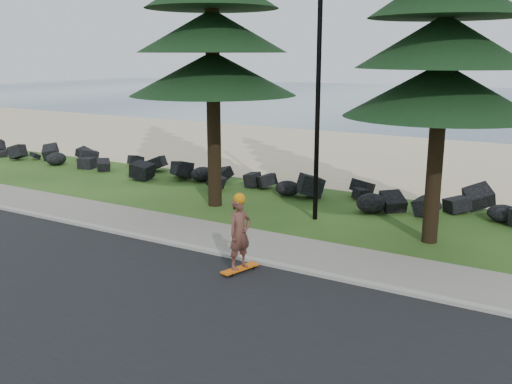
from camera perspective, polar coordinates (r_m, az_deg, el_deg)
ground at (r=14.53m, az=0.56°, el=-5.77°), size 160.00×160.00×0.00m
road at (r=11.15m, az=-11.40°, el=-12.22°), size 160.00×7.00×0.02m
kerb at (r=13.78m, az=-1.34°, el=-6.64°), size 160.00×0.20×0.10m
sidewalk at (r=14.68m, az=0.95°, el=-5.40°), size 160.00×2.00×0.08m
beach_sand at (r=27.66m, az=15.83°, el=3.07°), size 160.00×15.00×0.01m
seawall_boulders at (r=19.37m, az=8.90°, el=-0.97°), size 60.00×2.40×1.10m
lamp_post at (r=16.56m, az=6.26°, el=11.16°), size 0.25×0.14×8.14m
skateboarder at (r=12.75m, az=-1.64°, el=-4.17°), size 0.55×1.02×1.84m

